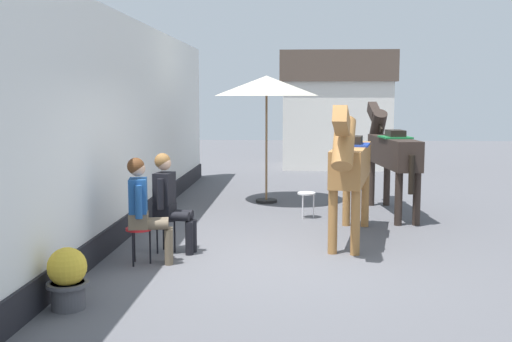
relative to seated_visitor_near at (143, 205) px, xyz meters
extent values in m
plane|color=#56565B|center=(1.76, 3.28, -0.78)|extent=(40.00, 40.00, 0.00)
cube|color=white|center=(-0.79, 1.78, 0.92)|extent=(0.30, 14.00, 3.40)
cube|color=black|center=(-0.77, 1.78, -0.60)|extent=(0.34, 14.00, 0.36)
cube|color=silver|center=(3.16, 11.56, 0.52)|extent=(3.20, 2.40, 2.60)
cube|color=brown|center=(3.16, 11.56, 2.27)|extent=(3.40, 2.60, 0.90)
cylinder|color=red|center=(-0.06, -0.01, -0.31)|extent=(0.34, 0.34, 0.03)
cylinder|color=black|center=(0.07, 0.01, -0.55)|extent=(0.02, 0.02, 0.45)
cylinder|color=black|center=(-0.15, 0.09, -0.55)|extent=(0.02, 0.02, 0.45)
cylinder|color=black|center=(-0.11, -0.14, -0.55)|extent=(0.02, 0.02, 0.45)
cube|color=brown|center=(-0.06, -0.01, -0.20)|extent=(0.30, 0.36, 0.20)
cube|color=#1E4C8C|center=(-0.06, -0.01, 0.12)|extent=(0.28, 0.37, 0.44)
sphere|color=tan|center=(-0.06, -0.01, 0.47)|extent=(0.20, 0.20, 0.20)
sphere|color=#593319|center=(-0.08, -0.02, 0.50)|extent=(0.22, 0.22, 0.22)
cylinder|color=brown|center=(0.11, 0.10, -0.25)|extent=(0.40, 0.20, 0.13)
cylinder|color=brown|center=(0.30, 0.14, -0.55)|extent=(0.11, 0.11, 0.46)
cylinder|color=brown|center=(0.14, -0.06, -0.25)|extent=(0.40, 0.20, 0.13)
cylinder|color=brown|center=(0.32, -0.02, -0.55)|extent=(0.11, 0.11, 0.46)
cylinder|color=#1E4C8C|center=(-0.08, 0.19, 0.07)|extent=(0.09, 0.09, 0.42)
cylinder|color=#1E4C8C|center=(-0.01, -0.20, 0.07)|extent=(0.09, 0.09, 0.42)
cylinder|color=black|center=(0.14, 0.64, -0.31)|extent=(0.34, 0.34, 0.03)
cylinder|color=black|center=(0.28, 0.62, -0.55)|extent=(0.02, 0.02, 0.45)
cylinder|color=black|center=(0.09, 0.77, -0.55)|extent=(0.02, 0.02, 0.45)
cylinder|color=black|center=(0.05, 0.53, -0.55)|extent=(0.02, 0.02, 0.45)
cube|color=black|center=(0.14, 0.64, -0.20)|extent=(0.29, 0.35, 0.20)
cube|color=black|center=(0.14, 0.64, 0.12)|extent=(0.27, 0.37, 0.44)
sphere|color=tan|center=(0.14, 0.64, 0.47)|extent=(0.20, 0.20, 0.20)
sphere|color=olive|center=(0.12, 0.64, 0.50)|extent=(0.22, 0.22, 0.22)
cylinder|color=black|center=(0.34, 0.69, -0.25)|extent=(0.40, 0.19, 0.13)
cylinder|color=black|center=(0.53, 0.66, -0.55)|extent=(0.11, 0.11, 0.46)
cylinder|color=black|center=(0.31, 0.53, -0.25)|extent=(0.40, 0.19, 0.13)
cylinder|color=black|center=(0.50, 0.50, -0.55)|extent=(0.11, 0.11, 0.46)
cylinder|color=black|center=(0.19, 0.83, 0.07)|extent=(0.09, 0.09, 0.42)
cylinder|color=black|center=(0.13, 0.44, 0.07)|extent=(0.09, 0.09, 0.42)
cube|color=#9E6B38|center=(2.79, 1.64, 0.38)|extent=(0.82, 2.24, 0.52)
cylinder|color=#9E6B38|center=(2.77, 0.64, -0.33)|extent=(0.13, 0.13, 0.90)
cylinder|color=#9E6B38|center=(2.47, 0.70, -0.33)|extent=(0.13, 0.13, 0.90)
cylinder|color=#9E6B38|center=(3.11, 2.56, -0.33)|extent=(0.13, 0.13, 0.90)
cylinder|color=#9E6B38|center=(2.81, 2.61, -0.33)|extent=(0.13, 0.13, 0.90)
cylinder|color=#9E6B38|center=(2.58, 0.45, 0.77)|extent=(0.39, 0.67, 0.73)
cube|color=#9E6B38|center=(2.52, 0.12, 1.08)|extent=(0.27, 0.55, 0.40)
cube|color=black|center=(2.58, 0.47, 0.91)|extent=(0.15, 0.63, 0.48)
cylinder|color=black|center=(2.99, 2.76, 0.11)|extent=(0.12, 0.12, 0.65)
cube|color=navy|center=(2.81, 1.74, 0.66)|extent=(0.60, 0.68, 0.03)
cube|color=black|center=(2.81, 1.74, 0.73)|extent=(0.35, 0.48, 0.12)
cube|color=#2D231E|center=(3.72, 3.65, 0.38)|extent=(0.69, 2.24, 0.52)
cylinder|color=#2D231E|center=(3.46, 4.61, -0.33)|extent=(0.13, 0.13, 0.90)
cylinder|color=#2D231E|center=(3.77, 4.65, -0.33)|extent=(0.13, 0.13, 0.90)
cylinder|color=#2D231E|center=(3.68, 2.68, -0.33)|extent=(0.13, 0.13, 0.90)
cylinder|color=#2D231E|center=(3.99, 2.72, -0.33)|extent=(0.13, 0.13, 0.90)
cylinder|color=#2D231E|center=(3.59, 4.85, 0.77)|extent=(0.35, 0.66, 0.73)
cube|color=#2D231E|center=(3.55, 5.19, 1.08)|extent=(0.24, 0.55, 0.40)
cube|color=black|center=(3.59, 4.83, 0.91)|extent=(0.11, 0.63, 0.48)
cylinder|color=black|center=(3.86, 2.52, 0.11)|extent=(0.11, 0.11, 0.65)
cube|color=#197238|center=(3.74, 3.55, 0.66)|extent=(0.57, 0.65, 0.03)
cube|color=black|center=(3.74, 3.55, 0.73)|extent=(0.33, 0.47, 0.12)
cylinder|color=#4C4C51|center=(-0.36, -1.75, -0.64)|extent=(0.34, 0.34, 0.28)
cylinder|color=#4C4C51|center=(-0.36, -1.75, -0.52)|extent=(0.43, 0.43, 0.04)
sphere|color=gold|center=(-0.36, -1.75, -0.34)|extent=(0.40, 0.40, 0.40)
cylinder|color=black|center=(1.35, 4.84, -0.75)|extent=(0.44, 0.44, 0.06)
cylinder|color=olive|center=(1.35, 4.84, 0.32)|extent=(0.04, 0.04, 2.20)
cone|color=beige|center=(1.35, 4.84, 1.60)|extent=(2.10, 2.10, 0.40)
cylinder|color=white|center=(2.14, 3.24, -0.33)|extent=(0.32, 0.32, 0.03)
cylinder|color=silver|center=(2.27, 3.24, -0.56)|extent=(0.02, 0.02, 0.43)
cylinder|color=silver|center=(2.08, 3.35, -0.56)|extent=(0.02, 0.02, 0.43)
cylinder|color=silver|center=(2.08, 3.13, -0.56)|extent=(0.02, 0.02, 0.43)
camera|label=1|loc=(1.96, -7.75, 1.38)|focal=43.58mm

